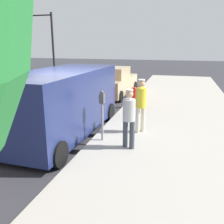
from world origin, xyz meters
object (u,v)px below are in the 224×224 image
pedestrian_in_yellow (141,102)px  parked_sedan_ahead (114,83)px  parked_van (62,101)px  pedestrian_in_gray (129,115)px  traffic_light_corner (42,36)px  parking_meter_near (102,107)px  fire_hydrant (134,96)px

pedestrian_in_yellow → parked_sedan_ahead: pedestrian_in_yellow is taller
parked_van → parked_sedan_ahead: size_ratio=1.18×
pedestrian_in_gray → parked_van: (-2.37, 0.81, 0.06)m
parked_sedan_ahead → traffic_light_corner: traffic_light_corner is taller
parking_meter_near → pedestrian_in_yellow: (0.98, 1.02, -0.03)m
parking_meter_near → pedestrian_in_gray: size_ratio=0.92×
parking_meter_near → parked_van: (-1.50, 0.46, -0.03)m
parking_meter_near → parked_van: parked_van is taller
fire_hydrant → traffic_light_corner: bearing=142.9°
pedestrian_in_yellow → fire_hydrant: 3.81m
pedestrian_in_gray → parked_van: 2.51m
parking_meter_near → parked_sedan_ahead: parking_meter_near is taller
fire_hydrant → parked_van: bearing=-110.8°
parking_meter_near → parked_sedan_ahead: bearing=102.5°
parking_meter_near → fire_hydrant: bearing=88.8°
parking_meter_near → traffic_light_corner: (-8.26, 11.01, 2.34)m
pedestrian_in_gray → pedestrian_in_yellow: size_ratio=0.95×
traffic_light_corner → parked_van: bearing=-57.3°
pedestrian_in_gray → parked_sedan_ahead: size_ratio=0.37×
pedestrian_in_gray → parked_van: parked_van is taller
traffic_light_corner → fire_hydrant: bearing=-37.1°
parked_sedan_ahead → parking_meter_near: bearing=-77.5°
pedestrian_in_yellow → fire_hydrant: bearing=103.5°
parked_van → fire_hydrant: (1.60, 4.22, -0.59)m
traffic_light_corner → fire_hydrant: traffic_light_corner is taller
pedestrian_in_gray → traffic_light_corner: 14.77m
pedestrian_in_yellow → parked_van: size_ratio=0.33×
pedestrian_in_yellow → parked_van: 2.54m
pedestrian_in_gray → traffic_light_corner: size_ratio=0.32×
pedestrian_in_gray → parked_van: bearing=161.2°
pedestrian_in_yellow → fire_hydrant: (-0.88, 3.67, -0.58)m
fire_hydrant → pedestrian_in_yellow: bearing=-76.5°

